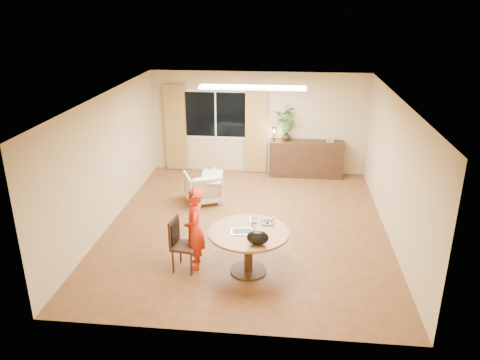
# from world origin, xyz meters

# --- Properties ---
(floor) EXTENTS (6.50, 6.50, 0.00)m
(floor) POSITION_xyz_m (0.00, 0.00, 0.00)
(floor) COLOR brown
(floor) RESTS_ON ground
(ceiling) EXTENTS (6.50, 6.50, 0.00)m
(ceiling) POSITION_xyz_m (0.00, 0.00, 2.60)
(ceiling) COLOR white
(ceiling) RESTS_ON wall_back
(wall_back) EXTENTS (5.50, 0.00, 5.50)m
(wall_back) POSITION_xyz_m (0.00, 3.25, 1.30)
(wall_back) COLOR #CCB985
(wall_back) RESTS_ON floor
(wall_left) EXTENTS (0.00, 6.50, 6.50)m
(wall_left) POSITION_xyz_m (-2.75, 0.00, 1.30)
(wall_left) COLOR #CCB985
(wall_left) RESTS_ON floor
(wall_right) EXTENTS (0.00, 6.50, 6.50)m
(wall_right) POSITION_xyz_m (2.75, 0.00, 1.30)
(wall_right) COLOR #CCB985
(wall_right) RESTS_ON floor
(window) EXTENTS (1.70, 0.03, 1.30)m
(window) POSITION_xyz_m (-1.10, 3.23, 1.50)
(window) COLOR white
(window) RESTS_ON wall_back
(curtain_left) EXTENTS (0.55, 0.08, 2.25)m
(curtain_left) POSITION_xyz_m (-2.15, 3.15, 1.15)
(curtain_left) COLOR brown
(curtain_left) RESTS_ON wall_back
(curtain_right) EXTENTS (0.55, 0.08, 2.25)m
(curtain_right) POSITION_xyz_m (-0.05, 3.15, 1.15)
(curtain_right) COLOR brown
(curtain_right) RESTS_ON wall_back
(ceiling_panel) EXTENTS (2.20, 0.35, 0.05)m
(ceiling_panel) POSITION_xyz_m (0.00, 1.20, 2.57)
(ceiling_panel) COLOR white
(ceiling_panel) RESTS_ON ceiling
(dining_table) EXTENTS (1.32, 1.32, 0.75)m
(dining_table) POSITION_xyz_m (0.19, -1.67, 0.59)
(dining_table) COLOR brown
(dining_table) RESTS_ON floor
(dining_chair) EXTENTS (0.50, 0.47, 0.92)m
(dining_chair) POSITION_xyz_m (-0.87, -1.70, 0.46)
(dining_chair) COLOR black
(dining_chair) RESTS_ON floor
(child) EXTENTS (0.57, 0.42, 1.42)m
(child) POSITION_xyz_m (-0.72, -1.60, 0.71)
(child) COLOR #BA0E0E
(child) RESTS_ON floor
(laptop) EXTENTS (0.40, 0.30, 0.25)m
(laptop) POSITION_xyz_m (0.08, -1.71, 0.88)
(laptop) COLOR #B7B7BC
(laptop) RESTS_ON dining_table
(tumbler) EXTENTS (0.07, 0.07, 0.11)m
(tumbler) POSITION_xyz_m (0.25, -1.37, 0.81)
(tumbler) COLOR white
(tumbler) RESTS_ON dining_table
(wine_glass) EXTENTS (0.08, 0.08, 0.19)m
(wine_glass) POSITION_xyz_m (0.57, -1.49, 0.85)
(wine_glass) COLOR white
(wine_glass) RESTS_ON dining_table
(pot_lid) EXTENTS (0.22, 0.22, 0.04)m
(pot_lid) POSITION_xyz_m (0.48, -1.36, 0.77)
(pot_lid) COLOR white
(pot_lid) RESTS_ON dining_table
(handbag) EXTENTS (0.39, 0.28, 0.23)m
(handbag) POSITION_xyz_m (0.36, -2.09, 0.87)
(handbag) COLOR black
(handbag) RESTS_ON dining_table
(armchair) EXTENTS (0.99, 1.00, 0.69)m
(armchair) POSITION_xyz_m (-1.08, 1.12, 0.35)
(armchair) COLOR beige
(armchair) RESTS_ON floor
(throw) EXTENTS (0.46, 0.56, 0.03)m
(throw) POSITION_xyz_m (-0.86, 1.03, 0.71)
(throw) COLOR beige
(throw) RESTS_ON armchair
(sideboard) EXTENTS (1.85, 0.45, 0.93)m
(sideboard) POSITION_xyz_m (1.25, 3.01, 0.46)
(sideboard) COLOR black
(sideboard) RESTS_ON floor
(vase) EXTENTS (0.27, 0.27, 0.25)m
(vase) POSITION_xyz_m (0.72, 3.01, 1.05)
(vase) COLOR black
(vase) RESTS_ON sideboard
(bouquet) EXTENTS (0.73, 0.68, 0.66)m
(bouquet) POSITION_xyz_m (0.73, 3.01, 1.50)
(bouquet) COLOR #2E6B28
(bouquet) RESTS_ON vase
(book_stack) EXTENTS (0.21, 0.18, 0.08)m
(book_stack) POSITION_xyz_m (1.82, 3.01, 0.96)
(book_stack) COLOR olive
(book_stack) RESTS_ON sideboard
(desk_lamp) EXTENTS (0.17, 0.17, 0.36)m
(desk_lamp) POSITION_xyz_m (0.42, 2.96, 1.10)
(desk_lamp) COLOR black
(desk_lamp) RESTS_ON sideboard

